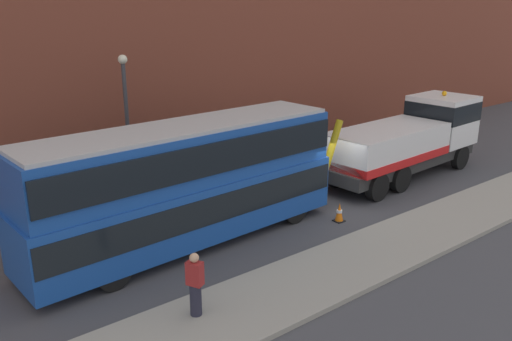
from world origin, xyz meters
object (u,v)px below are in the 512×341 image
(recovery_tow_truck, at_px, (409,139))
(pedestrian_onlooker, at_px, (195,285))
(street_lamp, at_px, (127,116))
(traffic_cone_near_bus, at_px, (339,213))
(double_decker_bus, at_px, (187,180))

(recovery_tow_truck, height_order, pedestrian_onlooker, recovery_tow_truck)
(street_lamp, bearing_deg, traffic_cone_near_bus, -54.63)
(recovery_tow_truck, bearing_deg, pedestrian_onlooker, -167.18)
(pedestrian_onlooker, xyz_separation_m, street_lamp, (2.64, 9.05, 2.49))
(double_decker_bus, bearing_deg, recovery_tow_truck, -2.90)
(pedestrian_onlooker, bearing_deg, double_decker_bus, 35.34)
(recovery_tow_truck, relative_size, street_lamp, 1.75)
(street_lamp, bearing_deg, recovery_tow_truck, -23.89)
(recovery_tow_truck, distance_m, pedestrian_onlooker, 14.65)
(traffic_cone_near_bus, height_order, street_lamp, street_lamp)
(recovery_tow_truck, bearing_deg, double_decker_bus, 177.10)
(pedestrian_onlooker, distance_m, traffic_cone_near_bus, 7.87)
(traffic_cone_near_bus, bearing_deg, street_lamp, 125.37)
(pedestrian_onlooker, height_order, street_lamp, street_lamp)
(double_decker_bus, height_order, pedestrian_onlooker, double_decker_bus)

